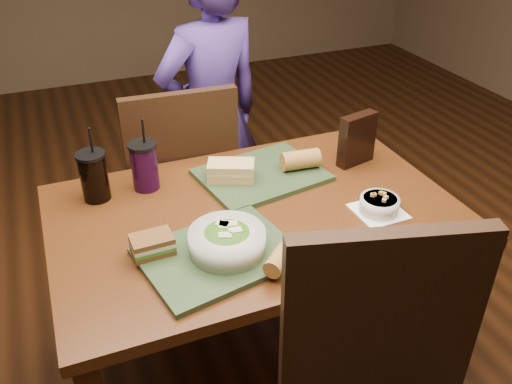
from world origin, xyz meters
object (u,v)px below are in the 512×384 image
soup_bowl (379,204)px  tray_near (218,255)px  baguette_near (279,260)px  dining_table (256,233)px  chip_bag (357,139)px  cup_cola (94,176)px  chair_far (179,185)px  baguette_far (300,160)px  sandwich_near (152,245)px  diner (212,118)px  salad_bowl (227,240)px  cup_berry (145,166)px  tray_far (261,175)px  sandwich_far (231,171)px

soup_bowl → tray_near: bearing=-177.3°
tray_near → baguette_near: bearing=-42.9°
dining_table → chip_bag: chip_bag is taller
soup_bowl → cup_cola: size_ratio=0.60×
chair_far → baguette_far: chair_far is taller
sandwich_near → diner: bearing=62.7°
dining_table → baguette_near: (-0.06, -0.31, 0.13)m
salad_bowl → cup_cola: cup_cola is taller
diner → baguette_near: diner is taller
sandwich_near → chip_bag: bearing=18.3°
tray_near → sandwich_near: bearing=157.8°
tray_near → chair_far: bearing=84.3°
salad_bowl → cup_berry: cup_berry is taller
salad_bowl → chip_bag: bearing=28.8°
dining_table → tray_far: (0.10, 0.19, 0.10)m
sandwich_near → baguette_near: 0.36m
soup_bowl → sandwich_near: sandwich_near is taller
tray_far → chip_bag: chip_bag is taller
diner → salad_bowl: size_ratio=6.56×
salad_bowl → chip_bag: (0.63, 0.34, 0.04)m
tray_near → tray_far: 0.47m
chair_far → cup_berry: bearing=-121.9°
baguette_near → cup_berry: cup_berry is taller
dining_table → tray_near: 0.28m
tray_near → salad_bowl: (0.03, -0.00, 0.05)m
chair_far → soup_bowl: size_ratio=6.44×
sandwich_far → cup_berry: size_ratio=0.70×
chair_far → cup_berry: size_ratio=3.85×
tray_near → tray_far: same height
salad_bowl → cup_berry: 0.48m
soup_bowl → cup_cola: (-0.83, 0.43, 0.06)m
salad_bowl → cup_cola: (-0.30, 0.45, 0.03)m
tray_far → soup_bowl: 0.44m
chair_far → baguette_near: 0.90m
diner → tray_far: diner is taller
baguette_far → cup_berry: cup_berry is taller
soup_bowl → cup_berry: bearing=146.8°
dining_table → sandwich_far: sandwich_far is taller
dining_table → chair_far: (-0.12, 0.56, -0.10)m
sandwich_far → sandwich_near: bearing=-138.6°
dining_table → sandwich_near: size_ratio=10.87×
sandwich_far → tray_far: bearing=-0.6°
diner → chair_far: bearing=33.0°
tray_far → baguette_far: size_ratio=3.07×
sandwich_near → cup_cola: (-0.10, 0.38, 0.04)m
diner → salad_bowl: diner is taller
dining_table → cup_berry: 0.44m
sandwich_far → cup_berry: (-0.28, 0.08, 0.04)m
sandwich_far → tray_near: bearing=-115.1°
tray_near → tray_far: (0.29, 0.37, 0.00)m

